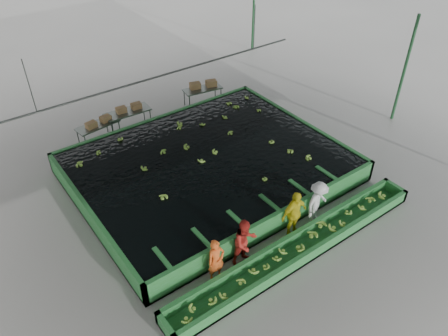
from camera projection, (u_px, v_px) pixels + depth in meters
ground at (232, 195)px, 16.53m from camera, size 80.00×80.00×0.00m
shed_roof at (234, 73)px, 13.52m from camera, size 20.00×22.00×0.04m
shed_posts at (233, 140)px, 15.03m from camera, size 20.00×22.00×5.00m
flotation_tank at (209, 167)px, 17.23m from camera, size 10.00×8.00×0.90m
tank_water at (209, 159)px, 16.99m from camera, size 9.70×7.70×0.00m
sorting_trough at (299, 248)px, 14.07m from camera, size 10.00×1.00×0.50m
cableway_rail at (159, 76)px, 17.95m from camera, size 0.08×0.08×14.00m
rail_hanger_left at (29, 87)px, 14.99m from camera, size 0.04×0.04×2.00m
rail_hanger_right at (254, 27)px, 19.70m from camera, size 0.04×0.04×2.00m
worker_a at (216, 260)px, 12.99m from camera, size 0.58×0.40×1.54m
worker_b at (245, 242)px, 13.45m from camera, size 0.85×0.67×1.72m
worker_c at (294, 214)px, 14.40m from camera, size 1.06×0.44×1.80m
worker_d at (318, 202)px, 14.97m from camera, size 1.19×0.84×1.66m
packing_table_left at (99, 133)px, 19.28m from camera, size 1.96×0.99×0.86m
packing_table_mid at (129, 120)px, 20.03m from camera, size 2.11×0.91×0.95m
packing_table_right at (203, 96)px, 21.99m from camera, size 2.02×1.06×0.87m
box_stack_left at (99, 124)px, 19.02m from camera, size 1.22×0.53×0.25m
box_stack_mid at (129, 110)px, 19.83m from camera, size 1.20×0.42×0.25m
box_stack_right at (203, 87)px, 21.83m from camera, size 1.41×0.76×0.29m
floating_bananas at (198, 149)px, 17.50m from camera, size 9.31×6.34×0.13m
trough_bananas at (300, 245)px, 13.97m from camera, size 8.34×0.56×0.11m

